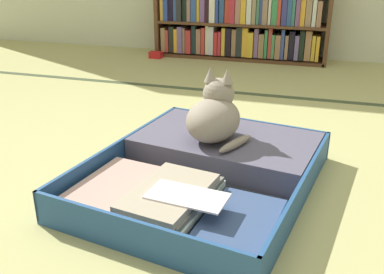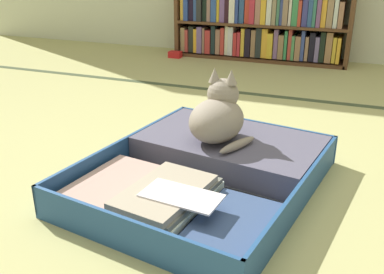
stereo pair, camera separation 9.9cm
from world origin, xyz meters
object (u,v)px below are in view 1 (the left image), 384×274
Objects in this scene: black_cat at (215,115)px; open_suitcase at (209,167)px; bookshelf at (240,8)px; small_red_pouch at (156,55)px.

open_suitcase is at bearing -85.16° from black_cat.
bookshelf is 0.76m from small_red_pouch.
bookshelf is at bearing 98.53° from open_suitcase.
bookshelf is 4.78× the size of black_cat.
bookshelf is at bearing 98.75° from black_cat.
bookshelf is 2.12m from open_suitcase.
small_red_pouch is at bearing 116.82° from open_suitcase.
bookshelf reaches higher than black_cat.
bookshelf is at bearing 16.66° from small_red_pouch.
small_red_pouch is (-0.94, 1.76, -0.18)m from black_cat.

